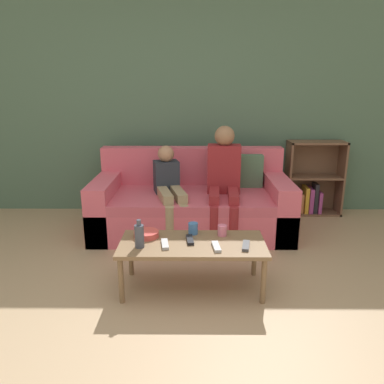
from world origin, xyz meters
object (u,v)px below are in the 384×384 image
at_px(tv_remote_2, 165,244).
at_px(tv_remote_1, 246,246).
at_px(coffee_table, 192,247).
at_px(person_adult, 224,174).
at_px(couch, 192,205).
at_px(person_child, 169,186).
at_px(bookshelf, 310,185).
at_px(tv_remote_3, 216,247).
at_px(cup_far, 193,228).
at_px(tv_remote_0, 190,240).
at_px(cup_near, 222,230).
at_px(bottle, 139,236).
at_px(snack_bowl, 146,234).

bearing_deg(tv_remote_2, tv_remote_1, -10.48).
bearing_deg(coffee_table, person_adult, 74.31).
bearing_deg(couch, person_child, -148.15).
bearing_deg(tv_remote_1, person_child, 129.29).
bearing_deg(couch, coffee_table, -89.72).
xyz_separation_m(bookshelf, tv_remote_3, (-1.25, -1.90, 0.04)).
bearing_deg(cup_far, tv_remote_2, -132.26).
xyz_separation_m(bookshelf, coffee_table, (-1.42, -1.80, -0.01)).
height_order(bookshelf, tv_remote_1, bookshelf).
bearing_deg(coffee_table, cup_far, 88.58).
xyz_separation_m(person_child, tv_remote_1, (0.64, -1.17, -0.14)).
distance_m(couch, tv_remote_0, 1.22).
height_order(coffee_table, cup_near, cup_near).
distance_m(coffee_table, bottle, 0.42).
bearing_deg(tv_remote_0, coffee_table, -58.84).
bearing_deg(person_child, cup_far, -89.47).
relative_size(coffee_table, tv_remote_0, 6.33).
xyz_separation_m(cup_far, tv_remote_3, (0.17, -0.27, -0.03)).
xyz_separation_m(person_adult, bottle, (-0.70, -1.22, -0.18)).
bearing_deg(person_adult, bottle, -116.67).
bearing_deg(cup_near, bottle, -160.15).
xyz_separation_m(tv_remote_1, bottle, (-0.78, -0.00, 0.08)).
height_order(bookshelf, coffee_table, bookshelf).
xyz_separation_m(coffee_table, person_child, (-0.24, 1.09, 0.19)).
relative_size(person_child, tv_remote_0, 5.30).
relative_size(cup_near, tv_remote_1, 0.49).
bearing_deg(tv_remote_1, couch, 117.57).
height_order(person_adult, tv_remote_3, person_adult).
relative_size(cup_far, bottle, 0.43).
distance_m(person_adult, tv_remote_3, 1.27).
xyz_separation_m(couch, tv_remote_2, (-0.20, -1.29, 0.11)).
xyz_separation_m(coffee_table, tv_remote_2, (-0.20, -0.06, 0.05)).
distance_m(bookshelf, tv_remote_2, 2.47).
relative_size(tv_remote_1, tv_remote_3, 1.01).
relative_size(tv_remote_0, tv_remote_3, 1.00).
xyz_separation_m(person_child, cup_far, (0.25, -0.92, -0.10)).
distance_m(coffee_table, person_adult, 1.21).
xyz_separation_m(tv_remote_0, tv_remote_1, (0.41, -0.11, 0.00)).
distance_m(tv_remote_0, tv_remote_2, 0.20).
xyz_separation_m(coffee_table, cup_near, (0.23, 0.14, 0.08)).
distance_m(couch, person_adult, 0.50).
relative_size(person_adult, tv_remote_2, 6.45).
distance_m(couch, tv_remote_3, 1.35).
bearing_deg(tv_remote_2, bookshelf, 40.70).
xyz_separation_m(tv_remote_1, tv_remote_2, (-0.60, 0.02, 0.00)).
relative_size(couch, person_adult, 1.81).
bearing_deg(tv_remote_3, coffee_table, 143.84).
xyz_separation_m(coffee_table, tv_remote_0, (-0.02, 0.03, 0.05)).
bearing_deg(bottle, coffee_table, 12.42).
xyz_separation_m(tv_remote_0, snack_bowl, (-0.34, 0.08, 0.01)).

